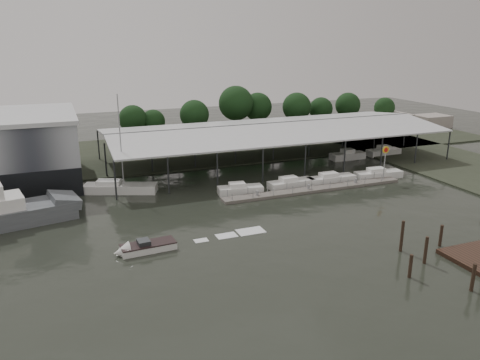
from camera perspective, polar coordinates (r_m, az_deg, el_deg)
name	(u,v)px	position (r m, az deg, el deg)	size (l,w,h in m)	color
ground	(244,231)	(53.37, 0.48, -6.23)	(200.00, 200.00, 0.00)	#232720
land_strip_far	(163,151)	(91.84, -9.42, 3.45)	(140.00, 30.00, 0.30)	#303628
land_strip_east	(472,170)	(86.86, 26.40, 1.14)	(20.00, 60.00, 0.30)	#303628
covered_boat_shed	(274,127)	(82.96, 4.14, 6.48)	(58.24, 24.00, 6.96)	silver
floating_dock	(314,189)	(68.05, 9.06, -1.13)	(28.00, 2.00, 1.40)	#6A645D
shell_fuel_sign	(385,157)	(73.74, 17.28, 2.72)	(1.10, 0.18, 5.55)	#949699
distant_commercial_buildings	(401,122)	(120.46, 18.98, 6.75)	(22.00, 8.00, 4.00)	gray
white_sailboat	(119,188)	(68.51, -14.51, -0.94)	(10.44, 6.10, 14.06)	silver
speedboat_underway	(143,248)	(49.31, -11.72, -8.11)	(17.31, 3.27, 2.00)	silver
moored_cruiser_0	(240,189)	(65.80, -0.02, -1.16)	(6.55, 3.08, 1.70)	silver
moored_cruiser_1	(291,183)	(69.02, 6.25, -0.40)	(7.24, 2.57, 1.70)	silver
moored_cruiser_2	(331,179)	(72.06, 11.00, 0.12)	(7.63, 2.25, 1.70)	silver
moored_cruiser_3	(378,174)	(76.47, 16.48, 0.70)	(7.73, 2.91, 1.70)	silver
mooring_pilings	(437,257)	(48.57, 22.87, -8.68)	(8.00, 9.00, 3.92)	#322419
horizon_tree_line	(260,109)	(104.63, 2.50, 8.67)	(65.76, 9.80, 11.33)	black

